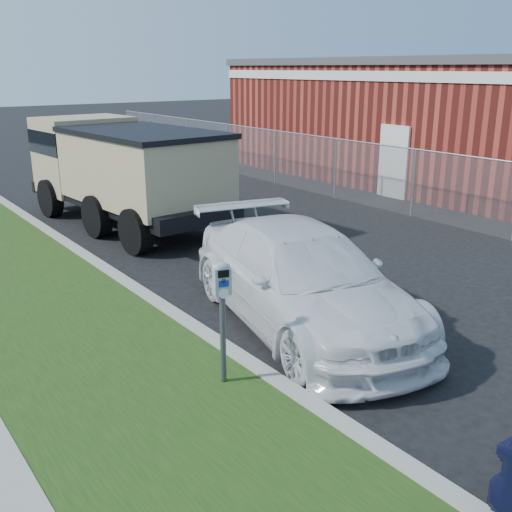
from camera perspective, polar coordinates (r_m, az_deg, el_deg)
ground at (r=9.98m, az=9.98°, el=-5.45°), size 120.00×120.00×0.00m
chainlink_fence at (r=18.58m, az=7.64°, el=9.36°), size 0.06×30.06×30.00m
brick_building at (r=23.61m, az=16.88°, el=12.60°), size 9.20×14.20×4.17m
parking_meter at (r=7.12m, az=-3.23°, el=-3.86°), size 0.24×0.19×1.53m
white_wagon at (r=9.25m, az=4.12°, el=-2.06°), size 3.20×5.55×1.51m
dump_truck at (r=15.67m, az=-12.73°, el=8.26°), size 3.07×6.73×2.57m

